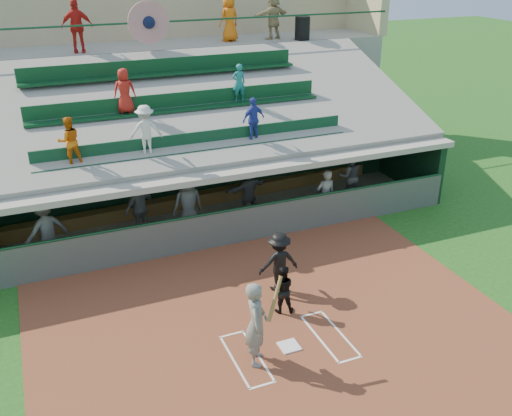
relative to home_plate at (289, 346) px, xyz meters
name	(u,v)px	position (x,y,z in m)	size (l,w,h in m)	color
ground	(289,347)	(0.00, 0.00, -0.04)	(100.00, 100.00, 0.00)	#1B4E16
dirt_slab	(280,334)	(0.00, 0.50, -0.03)	(11.00, 9.00, 0.02)	brown
home_plate	(289,346)	(0.00, 0.00, 0.00)	(0.43, 0.43, 0.03)	white
batters_box_chalk	(289,347)	(0.00, 0.00, -0.01)	(2.65, 1.85, 0.01)	white
dugout_floor	(199,222)	(0.00, 6.75, -0.02)	(16.00, 3.50, 0.04)	gray
concourse_slab	(147,103)	(0.00, 13.50, 2.26)	(20.00, 3.00, 4.60)	gray
grandstand	(165,124)	(-0.01, 10.51, 2.23)	(20.40, 10.40, 7.80)	#525751
batter_at_plate	(256,323)	(-0.85, -0.15, 0.95)	(0.97, 0.83, 1.95)	#5E615C
catcher	(282,289)	(0.42, 1.31, 0.60)	(0.60, 0.47, 1.23)	black
home_umpire	(279,262)	(0.74, 2.21, 0.79)	(1.04, 0.60, 1.61)	black
dugout_bench	(188,201)	(0.03, 8.03, 0.22)	(14.02, 0.42, 0.42)	olive
dugout_player_a	(45,230)	(-4.59, 5.93, 0.99)	(1.28, 0.73, 1.98)	#555853
dugout_player_b	(140,208)	(-1.85, 6.56, 0.90)	(1.05, 0.44, 1.79)	#60625C
dugout_player_c	(188,204)	(-0.47, 6.19, 0.96)	(0.93, 0.61, 1.91)	#5E615C
dugout_player_d	(249,189)	(1.72, 6.73, 0.86)	(1.58, 0.50, 1.71)	#525450
dugout_player_e	(325,196)	(3.77, 5.30, 0.87)	(0.63, 0.42, 1.74)	#61635D
dugout_player_f	(350,176)	(5.35, 6.45, 0.88)	(0.85, 0.66, 1.75)	#545752
trash_bin	(302,28)	(6.31, 12.30, 5.02)	(0.61, 0.61, 0.91)	black
concourse_staff_a	(77,26)	(-2.42, 12.51, 5.48)	(1.07, 0.45, 1.83)	red
concourse_staff_b	(229,18)	(3.46, 13.06, 5.45)	(0.86, 0.56, 1.76)	orange
concourse_staff_c	(273,16)	(5.32, 12.96, 5.46)	(1.66, 0.53, 1.79)	tan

